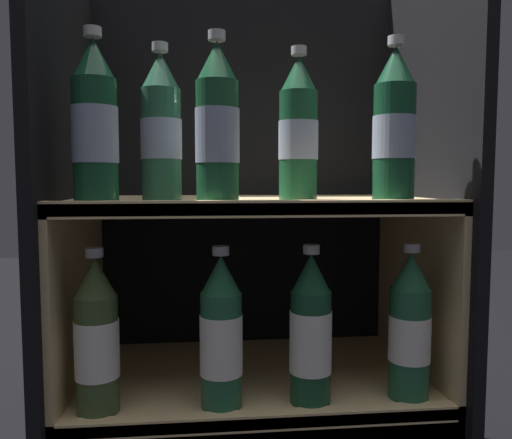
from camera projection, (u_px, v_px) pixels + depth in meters
The scene contains 14 objects.
fridge_back_wall at pixel (245, 216), 1.09m from camera, with size 0.67×0.02×0.97m, color black.
fridge_side_left at pixel (67, 226), 0.87m from camera, with size 0.02×0.40×0.97m, color black.
fridge_side_right at pixel (426, 222), 0.93m from camera, with size 0.02×0.40×0.97m, color black.
shelf_lower at pixel (254, 394), 0.92m from camera, with size 0.63×0.36×0.21m.
shelf_upper at pixel (253, 277), 0.90m from camera, with size 0.63×0.36×0.54m.
bottle_upper_front_0 at pixel (95, 125), 0.73m from camera, with size 0.07×0.07×0.25m.
bottle_upper_front_1 at pixel (217, 126), 0.75m from camera, with size 0.07×0.07×0.25m.
bottle_upper_front_2 at pixel (394, 128), 0.78m from camera, with size 0.07×0.07×0.25m.
bottle_upper_back_0 at pixel (161, 130), 0.81m from camera, with size 0.07×0.07×0.25m.
bottle_upper_back_1 at pixel (298, 131), 0.84m from camera, with size 0.07×0.07×0.25m.
bottle_lower_front_0 at pixel (97, 339), 0.76m from camera, with size 0.07×0.07×0.25m.
bottle_lower_front_1 at pixel (221, 336), 0.78m from camera, with size 0.07×0.07×0.25m.
bottle_lower_front_2 at pixel (311, 333), 0.79m from camera, with size 0.07×0.07×0.25m.
bottle_lower_front_3 at pixel (410, 329), 0.81m from camera, with size 0.07×0.07×0.25m.
Camera 1 is at (-0.09, -0.71, 0.57)m, focal length 35.00 mm.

